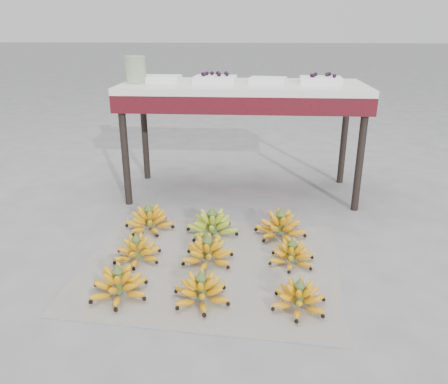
# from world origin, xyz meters

# --- Properties ---
(ground) EXTENTS (60.00, 60.00, 0.00)m
(ground) POSITION_xyz_m (0.00, 0.00, 0.00)
(ground) COLOR slate
(ground) RESTS_ON ground
(newspaper_mat) EXTENTS (1.33, 1.15, 0.01)m
(newspaper_mat) POSITION_xyz_m (0.03, -0.01, 0.00)
(newspaper_mat) COLOR silver
(newspaper_mat) RESTS_ON ground
(bunch_front_left) EXTENTS (0.35, 0.35, 0.16)m
(bunch_front_left) POSITION_xyz_m (-0.34, -0.31, 0.06)
(bunch_front_left) COLOR #E8B312
(bunch_front_left) RESTS_ON newspaper_mat
(bunch_front_center) EXTENTS (0.31, 0.31, 0.15)m
(bunch_front_center) POSITION_xyz_m (0.02, -0.33, 0.06)
(bunch_front_center) COLOR #E8B312
(bunch_front_center) RESTS_ON newspaper_mat
(bunch_front_right) EXTENTS (0.28, 0.28, 0.15)m
(bunch_front_right) POSITION_xyz_m (0.43, -0.35, 0.06)
(bunch_front_right) COLOR #E8B312
(bunch_front_right) RESTS_ON newspaper_mat
(bunch_mid_left) EXTENTS (0.28, 0.28, 0.15)m
(bunch_mid_left) POSITION_xyz_m (-0.34, 0.00, 0.06)
(bunch_mid_left) COLOR #E8B312
(bunch_mid_left) RESTS_ON newspaper_mat
(bunch_mid_center) EXTENTS (0.33, 0.33, 0.16)m
(bunch_mid_center) POSITION_xyz_m (0.01, -0.00, 0.06)
(bunch_mid_center) COLOR #E8B312
(bunch_mid_center) RESTS_ON newspaper_mat
(bunch_mid_right) EXTENTS (0.28, 0.28, 0.14)m
(bunch_mid_right) POSITION_xyz_m (0.43, 0.02, 0.05)
(bunch_mid_right) COLOR #E8B312
(bunch_mid_right) RESTS_ON newspaper_mat
(bunch_back_left) EXTENTS (0.34, 0.34, 0.17)m
(bunch_back_left) POSITION_xyz_m (-0.36, 0.36, 0.06)
(bunch_back_left) COLOR #E8B312
(bunch_back_left) RESTS_ON newspaper_mat
(bunch_back_center) EXTENTS (0.38, 0.38, 0.18)m
(bunch_back_center) POSITION_xyz_m (0.01, 0.31, 0.07)
(bunch_back_center) COLOR #84A62D
(bunch_back_center) RESTS_ON newspaper_mat
(bunch_back_right) EXTENTS (0.37, 0.37, 0.17)m
(bunch_back_right) POSITION_xyz_m (0.39, 0.32, 0.07)
(bunch_back_right) COLOR #E8B312
(bunch_back_right) RESTS_ON newspaper_mat
(vendor_table) EXTENTS (1.59, 0.64, 0.77)m
(vendor_table) POSITION_xyz_m (0.15, 1.01, 0.68)
(vendor_table) COLOR black
(vendor_table) RESTS_ON ground
(tray_far_left) EXTENTS (0.26, 0.19, 0.04)m
(tray_far_left) POSITION_xyz_m (-0.40, 1.05, 0.79)
(tray_far_left) COLOR white
(tray_far_left) RESTS_ON vendor_table
(tray_left) EXTENTS (0.28, 0.21, 0.07)m
(tray_left) POSITION_xyz_m (-0.04, 1.03, 0.79)
(tray_left) COLOR white
(tray_left) RESTS_ON vendor_table
(tray_right) EXTENTS (0.26, 0.20, 0.04)m
(tray_right) POSITION_xyz_m (0.31, 1.03, 0.78)
(tray_right) COLOR white
(tray_right) RESTS_ON vendor_table
(tray_far_right) EXTENTS (0.28, 0.21, 0.07)m
(tray_far_right) POSITION_xyz_m (0.66, 1.03, 0.79)
(tray_far_right) COLOR white
(tray_far_right) RESTS_ON vendor_table
(glass_jar) EXTENTS (0.16, 0.16, 0.17)m
(glass_jar) POSITION_xyz_m (-0.55, 0.98, 0.85)
(glass_jar) COLOR beige
(glass_jar) RESTS_ON vendor_table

